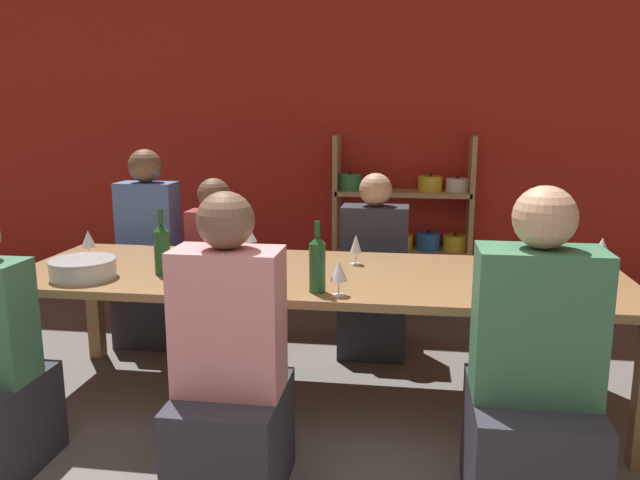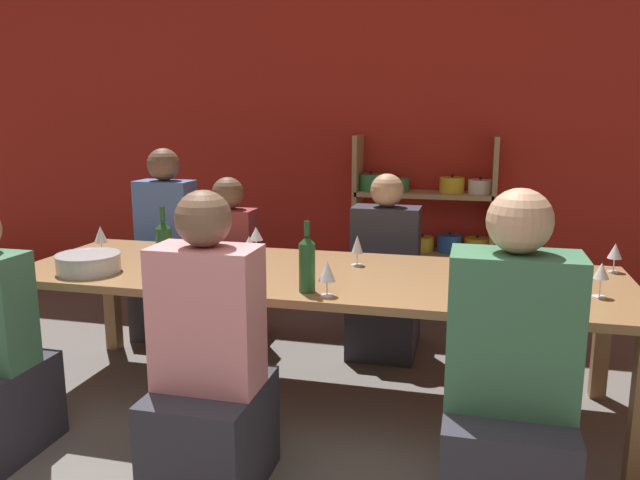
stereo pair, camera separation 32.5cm
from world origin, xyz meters
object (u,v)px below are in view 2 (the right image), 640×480
Objects in this scene: wine_bottle_dark at (307,263)px; wine_glass_red_a at (249,244)px; person_near_a at (507,412)px; wine_glass_empty_c at (615,252)px; person_far_c at (168,266)px; shelf_unit at (424,244)px; wine_bottle_green at (164,245)px; wine_glass_empty_d at (101,235)px; person_far_a at (230,280)px; wine_glass_white_b at (221,253)px; wine_glass_empty_a at (327,272)px; wine_glass_red_c at (357,245)px; dining_table at (315,284)px; person_near_c at (210,384)px; wine_glass_white_a at (503,265)px; wine_glass_red_b at (601,272)px; person_far_b at (385,288)px; wine_glass_empty_b at (256,234)px; mixing_bowl at (88,262)px.

wine_bottle_dark is 2.31× the size of wine_glass_red_a.
wine_bottle_dark is at bearing 151.60° from person_near_a.
person_far_c reaches higher than wine_glass_empty_c.
wine_bottle_green is (-1.20, -1.87, 0.31)m from shelf_unit.
wine_glass_empty_d is 0.15× the size of person_far_a.
wine_glass_white_b is (-0.01, -0.37, 0.03)m from wine_glass_red_a.
person_near_a is at bearing -29.29° from wine_glass_empty_a.
wine_glass_red_c is 0.91× the size of wine_glass_white_b.
dining_table is 2.40× the size of person_far_c.
wine_glass_white_a is at bearing 35.45° from person_near_c.
wine_glass_white_a is at bearing 154.54° from person_far_a.
wine_bottle_dark is 2.09× the size of wine_glass_red_b.
person_far_b is (-1.25, 0.46, -0.41)m from wine_glass_empty_c.
person_near_c is at bearing -104.33° from dining_table.
person_near_a is at bearing -54.05° from wine_glass_red_c.
wine_glass_red_c is 0.15× the size of person_far_a.
wine_glass_red_c is 1.60m from person_far_c.
wine_glass_empty_b is (-1.78, 0.44, 0.00)m from wine_glass_red_b.
wine_glass_white_a is at bearing -7.60° from wine_glass_red_a.
wine_glass_white_a is at bearing -3.20° from wine_glass_empty_d.
mixing_bowl is 2.30× the size of wine_glass_red_a.
person_far_a is at bearing 135.65° from dining_table.
wine_glass_red_a is at bearing -173.87° from wine_glass_red_c.
person_far_c is (-1.68, -0.92, -0.06)m from shelf_unit.
wine_bottle_green is 2.36× the size of wine_glass_red_a.
wine_glass_white_a is 2.37m from person_far_c.
wine_glass_white_b is (-1.77, -0.11, 0.01)m from wine_glass_red_b.
wine_glass_white_a is (0.93, -0.04, 0.17)m from dining_table.
wine_glass_white_b is (-0.60, -0.44, 0.02)m from wine_glass_red_c.
wine_bottle_dark is 1.94× the size of wine_glass_empty_d.
person_far_a reaches higher than wine_glass_empty_c.
dining_table is 1.18m from mixing_bowl.
wine_bottle_green reaches higher than mixing_bowl.
wine_glass_empty_d is (-1.36, 0.45, -0.02)m from wine_bottle_dark.
wine_glass_red_b is at bearing -4.52° from wine_glass_empty_d.
person_far_a reaches higher than wine_glass_white_a.
wine_glass_empty_d reaches higher than wine_glass_empty_a.
person_far_a is at bearing 91.34° from wine_bottle_green.
person_near_a is (1.38, -1.16, -0.38)m from wine_glass_empty_b.
wine_bottle_green is 1.49m from person_far_b.
wine_glass_empty_d is at bearing -175.45° from wine_glass_red_c.
wine_glass_empty_a is at bearing 50.23° from person_near_c.
wine_glass_empty_c is at bearing 30.18° from wine_glass_empty_a.
person_far_a is (-1.73, 1.62, -0.04)m from person_near_a.
person_far_c reaches higher than wine_glass_white_b.
wine_glass_red_c is 0.13× the size of person_near_c.
person_far_a reaches higher than wine_glass_red_c.
mixing_bowl is 0.40m from wine_bottle_green.
wine_glass_red_c is 1.02× the size of wine_glass_empty_b.
wine_bottle_dark is 0.11m from wine_glass_empty_a.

